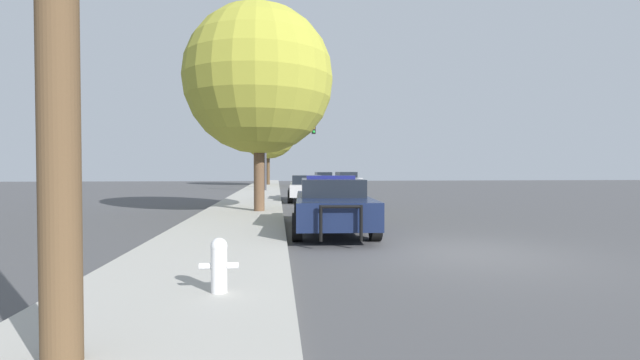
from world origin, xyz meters
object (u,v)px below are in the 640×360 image
(car_background_distant, at_px, (323,179))
(car_background_oncoming, at_px, (346,180))
(tree_sidewalk_near, at_px, (259,80))
(tree_sidewalk_far, at_px, (268,129))
(car_background_midblock, at_px, (306,187))
(traffic_light, at_px, (285,140))
(police_car, at_px, (331,203))
(fire_hydrant, at_px, (219,263))

(car_background_distant, bearing_deg, car_background_oncoming, -84.27)
(tree_sidewalk_near, xyz_separation_m, tree_sidewalk_far, (-0.25, 28.33, 0.84))
(car_background_distant, relative_size, tree_sidewalk_near, 0.57)
(car_background_midblock, xyz_separation_m, tree_sidewalk_far, (-2.46, 21.90, 5.14))
(car_background_distant, bearing_deg, traffic_light, -111.15)
(traffic_light, distance_m, car_background_oncoming, 6.57)
(tree_sidewalk_near, distance_m, tree_sidewalk_far, 28.34)
(car_background_oncoming, distance_m, tree_sidewalk_near, 20.40)
(car_background_midblock, xyz_separation_m, car_background_distant, (3.15, 20.94, 0.02))
(car_background_midblock, relative_size, tree_sidewalk_far, 0.52)
(car_background_midblock, bearing_deg, police_car, -88.03)
(traffic_light, distance_m, car_background_midblock, 10.25)
(car_background_distant, distance_m, tree_sidewalk_far, 7.65)
(fire_hydrant, height_order, car_background_midblock, car_background_midblock)
(fire_hydrant, xyz_separation_m, car_background_distant, (5.43, 38.07, 0.26))
(traffic_light, relative_size, car_background_distant, 1.21)
(car_background_oncoming, distance_m, car_background_distant, 8.53)
(traffic_light, distance_m, tree_sidewalk_near, 16.24)
(tree_sidewalk_far, bearing_deg, police_car, -85.85)
(car_background_midblock, height_order, tree_sidewalk_near, tree_sidewalk_near)
(fire_hydrant, xyz_separation_m, traffic_light, (1.37, 26.85, 3.38))
(police_car, distance_m, tree_sidewalk_near, 6.63)
(police_car, distance_m, car_background_oncoming, 23.89)
(traffic_light, bearing_deg, tree_sidewalk_near, -94.63)
(fire_hydrant, relative_size, tree_sidewalk_near, 0.09)
(fire_hydrant, distance_m, traffic_light, 27.09)
(police_car, relative_size, traffic_light, 1.03)
(car_background_midblock, xyz_separation_m, car_background_oncoming, (4.19, 12.47, 0.06))
(car_background_midblock, bearing_deg, car_background_oncoming, 73.78)
(police_car, height_order, fire_hydrant, police_car)
(car_background_midblock, distance_m, car_background_oncoming, 13.16)
(police_car, distance_m, tree_sidewalk_far, 33.41)
(fire_hydrant, height_order, traffic_light, traffic_light)
(tree_sidewalk_far, bearing_deg, car_background_midblock, -83.58)
(fire_hydrant, distance_m, tree_sidewalk_near, 11.62)
(tree_sidewalk_far, bearing_deg, tree_sidewalk_near, -89.50)
(traffic_light, xyz_separation_m, car_background_oncoming, (5.10, 2.75, -3.09))
(fire_hydrant, distance_m, car_background_distant, 38.45)
(tree_sidewalk_near, bearing_deg, tree_sidewalk_far, 90.50)
(car_background_midblock, bearing_deg, fire_hydrant, -95.23)
(traffic_light, bearing_deg, car_background_oncoming, 28.37)
(fire_hydrant, relative_size, car_background_oncoming, 0.15)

